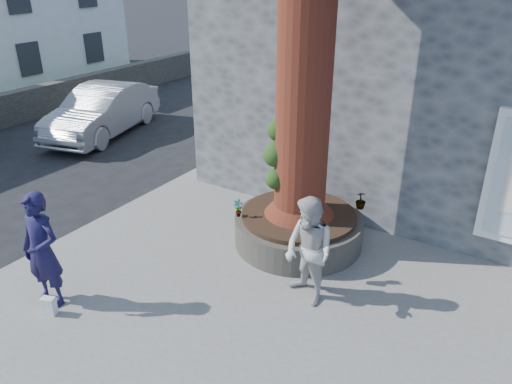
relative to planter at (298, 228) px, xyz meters
The scene contains 13 objects.
ground 2.19m from the planter, 111.80° to the right, with size 120.00×120.00×0.00m, color black.
pavement 1.27m from the planter, 55.01° to the right, with size 9.00×8.00×0.12m, color slate.
yellow_line 4.00m from the planter, 165.44° to the right, with size 0.10×30.00×0.01m, color yellow.
stone_shop 6.12m from the planter, 71.86° to the left, with size 10.30×8.30×6.30m.
planter is the anchor object (origin of this frame).
man 4.27m from the planter, 123.29° to the right, with size 0.66×0.43×1.80m, color #19153B.
woman 1.75m from the planter, 57.45° to the right, with size 0.82×0.64×1.68m, color #B8B5B1.
shopping_bag 4.30m from the planter, 119.44° to the right, with size 0.20×0.12×0.28m, color white.
car_silver 8.44m from the planter, 161.51° to the left, with size 1.52×4.37×1.44m, color #96989D.
plant_a 1.19m from the planter, 141.33° to the right, with size 0.17×0.12×0.32m, color gray.
plant_b 1.30m from the planter, 45.00° to the right, with size 0.20×0.19×0.36m, color gray.
plant_c 1.24m from the planter, 41.92° to the left, with size 0.18×0.18×0.32m, color gray.
plant_d 1.08m from the planter, 117.96° to the left, with size 0.31×0.27×0.34m, color gray.
Camera 1 is at (4.36, -5.07, 4.85)m, focal length 35.00 mm.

